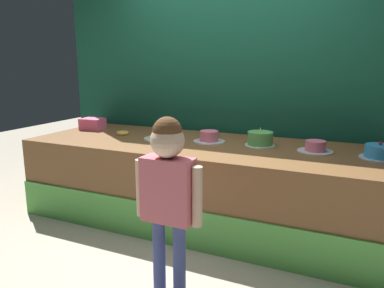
% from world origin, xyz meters
% --- Properties ---
extents(ground_plane, '(12.00, 12.00, 0.00)m').
position_xyz_m(ground_plane, '(0.00, 0.00, 0.00)').
color(ground_plane, '#BCB29E').
extents(stage_platform, '(3.45, 1.21, 0.77)m').
position_xyz_m(stage_platform, '(0.00, 0.59, 0.38)').
color(stage_platform, brown).
rests_on(stage_platform, ground_plane).
extents(curtain_backdrop, '(4.13, 0.08, 3.03)m').
position_xyz_m(curtain_backdrop, '(0.00, 1.29, 1.52)').
color(curtain_backdrop, '#144C38').
rests_on(curtain_backdrop, ground_plane).
extents(child_figure, '(0.46, 0.21, 1.19)m').
position_xyz_m(child_figure, '(0.25, -0.62, 0.77)').
color(child_figure, '#3F4C8C').
rests_on(child_figure, ground_plane).
extents(pink_box, '(0.26, 0.22, 0.13)m').
position_xyz_m(pink_box, '(-1.47, 0.76, 0.83)').
color(pink_box, pink).
rests_on(pink_box, stage_platform).
extents(donut, '(0.13, 0.13, 0.03)m').
position_xyz_m(donut, '(-0.98, 0.64, 0.78)').
color(donut, '#F2BF4C').
rests_on(donut, stage_platform).
extents(cake_far_left, '(0.35, 0.35, 0.16)m').
position_xyz_m(cake_far_left, '(-0.49, 0.62, 0.82)').
color(cake_far_left, white).
rests_on(cake_far_left, stage_platform).
extents(cake_left, '(0.31, 0.31, 0.11)m').
position_xyz_m(cake_left, '(0.00, 0.68, 0.81)').
color(cake_left, silver).
rests_on(cake_left, stage_platform).
extents(cake_center, '(0.28, 0.28, 0.18)m').
position_xyz_m(cake_center, '(0.49, 0.71, 0.83)').
color(cake_center, white).
rests_on(cake_center, stage_platform).
extents(cake_right, '(0.30, 0.30, 0.10)m').
position_xyz_m(cake_right, '(0.98, 0.68, 0.81)').
color(cake_right, silver).
rests_on(cake_right, stage_platform).
extents(cake_far_right, '(0.30, 0.30, 0.14)m').
position_xyz_m(cake_far_right, '(1.47, 0.64, 0.82)').
color(cake_far_right, silver).
rests_on(cake_far_right, stage_platform).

